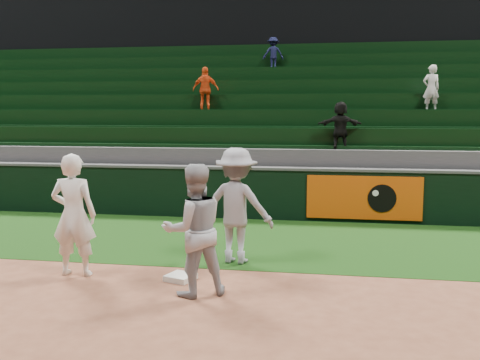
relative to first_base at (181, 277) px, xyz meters
name	(u,v)px	position (x,y,z in m)	size (l,w,h in m)	color
ground	(177,286)	(0.02, -0.27, -0.04)	(70.00, 70.00, 0.00)	brown
foul_grass	(218,238)	(0.02, 2.73, -0.04)	(36.00, 4.20, 0.01)	black
upper_deck	(282,35)	(0.02, 17.18, 5.96)	(40.00, 12.00, 12.00)	black
first_base	(181,277)	(0.00, 0.00, 0.00)	(0.39, 0.39, 0.09)	white
first_baseman	(74,215)	(-1.70, -0.02, 0.92)	(0.70, 0.46, 1.92)	white
baserunner	(194,230)	(0.37, -0.59, 0.88)	(0.90, 0.70, 1.85)	#AAADB5
base_coach	(236,206)	(0.68, 1.09, 0.94)	(1.26, 0.72, 1.95)	gray
field_wall	(238,192)	(0.05, 4.93, 0.59)	(36.00, 0.45, 1.25)	black
stadium_seating	(257,140)	(0.02, 8.70, 1.66)	(36.00, 5.95, 4.94)	#3B3B3D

